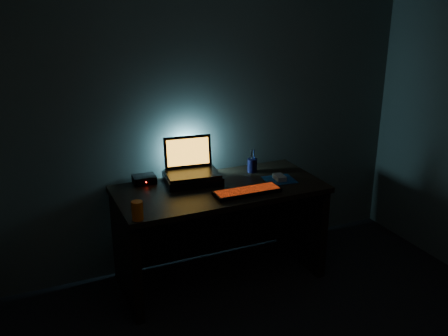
{
  "coord_description": "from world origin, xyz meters",
  "views": [
    {
      "loc": [
        -1.32,
        -1.45,
        2.08
      ],
      "look_at": [
        0.01,
        1.57,
        0.91
      ],
      "focal_mm": 40.0,
      "sensor_mm": 36.0,
      "label": 1
    }
  ],
  "objects_px": {
    "laptop": "(191,165)",
    "juice_glass": "(137,211)",
    "keyboard": "(247,191)",
    "mouse": "(279,177)",
    "router": "(144,179)",
    "pen_cup": "(252,165)"
  },
  "relations": [
    {
      "from": "laptop",
      "to": "juice_glass",
      "type": "relative_size",
      "value": 3.36
    },
    {
      "from": "laptop",
      "to": "keyboard",
      "type": "distance_m",
      "value": 0.5
    },
    {
      "from": "mouse",
      "to": "laptop",
      "type": "bearing_deg",
      "value": 162.2
    },
    {
      "from": "keyboard",
      "to": "laptop",
      "type": "bearing_deg",
      "value": 124.23
    },
    {
      "from": "keyboard",
      "to": "mouse",
      "type": "xyz_separation_m",
      "value": [
        0.34,
        0.14,
        0.01
      ]
    },
    {
      "from": "keyboard",
      "to": "router",
      "type": "xyz_separation_m",
      "value": [
        -0.6,
        0.49,
        0.01
      ]
    },
    {
      "from": "laptop",
      "to": "mouse",
      "type": "xyz_separation_m",
      "value": [
        0.6,
        -0.27,
        -0.1
      ]
    },
    {
      "from": "mouse",
      "to": "pen_cup",
      "type": "bearing_deg",
      "value": 119.75
    },
    {
      "from": "keyboard",
      "to": "router",
      "type": "bearing_deg",
      "value": 141.49
    },
    {
      "from": "mouse",
      "to": "juice_glass",
      "type": "bearing_deg",
      "value": -161.75
    },
    {
      "from": "keyboard",
      "to": "mouse",
      "type": "distance_m",
      "value": 0.36
    },
    {
      "from": "juice_glass",
      "to": "router",
      "type": "height_order",
      "value": "juice_glass"
    },
    {
      "from": "mouse",
      "to": "router",
      "type": "xyz_separation_m",
      "value": [
        -0.94,
        0.35,
        0.01
      ]
    },
    {
      "from": "mouse",
      "to": "pen_cup",
      "type": "distance_m",
      "value": 0.27
    },
    {
      "from": "pen_cup",
      "to": "juice_glass",
      "type": "xyz_separation_m",
      "value": [
        -1.04,
        -0.49,
        0.01
      ]
    },
    {
      "from": "router",
      "to": "keyboard",
      "type": "bearing_deg",
      "value": -36.2
    },
    {
      "from": "router",
      "to": "mouse",
      "type": "bearing_deg",
      "value": -17.65
    },
    {
      "from": "laptop",
      "to": "mouse",
      "type": "height_order",
      "value": "laptop"
    },
    {
      "from": "laptop",
      "to": "pen_cup",
      "type": "distance_m",
      "value": 0.5
    },
    {
      "from": "mouse",
      "to": "pen_cup",
      "type": "height_order",
      "value": "pen_cup"
    },
    {
      "from": "keyboard",
      "to": "juice_glass",
      "type": "xyz_separation_m",
      "value": [
        -0.81,
        -0.11,
        0.05
      ]
    },
    {
      "from": "pen_cup",
      "to": "juice_glass",
      "type": "distance_m",
      "value": 1.14
    }
  ]
}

